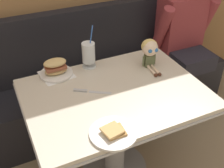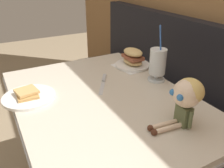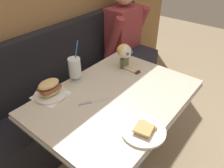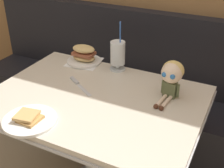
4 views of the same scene
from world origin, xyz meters
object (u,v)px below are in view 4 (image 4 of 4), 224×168
object	(u,v)px
sandwich_plate	(84,56)
seated_doll	(172,75)
milkshake_glass	(118,55)
toast_plate	(30,119)
butter_knife	(77,83)

from	to	relation	value
sandwich_plate	seated_doll	world-z (taller)	seated_doll
milkshake_glass	sandwich_plate	world-z (taller)	milkshake_glass
toast_plate	seated_doll	world-z (taller)	seated_doll
toast_plate	milkshake_glass	size ratio (longest dim) A/B	0.80
butter_knife	seated_doll	xyz separation A→B (m)	(0.51, 0.10, 0.12)
milkshake_glass	butter_knife	distance (m)	0.31
toast_plate	sandwich_plate	bearing A→B (deg)	99.40
sandwich_plate	seated_doll	distance (m)	0.65
milkshake_glass	sandwich_plate	xyz separation A→B (m)	(-0.24, -0.00, -0.05)
butter_knife	milkshake_glass	bearing A→B (deg)	64.62
sandwich_plate	butter_knife	distance (m)	0.29
toast_plate	butter_knife	xyz separation A→B (m)	(0.00, 0.40, -0.01)
butter_knife	sandwich_plate	bearing A→B (deg)	113.00
milkshake_glass	seated_doll	xyz separation A→B (m)	(0.38, -0.17, 0.03)
toast_plate	butter_knife	distance (m)	0.40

